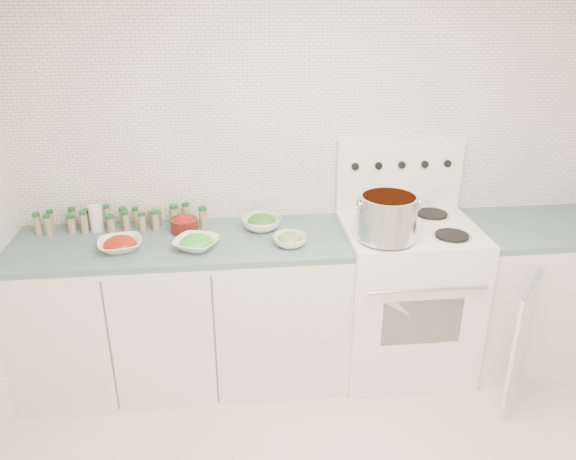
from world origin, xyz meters
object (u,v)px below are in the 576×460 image
(stove, at_px, (404,292))
(bowl_snowpea, at_px, (196,243))
(bowl_tomato, at_px, (120,244))
(stock_pot, at_px, (388,216))

(stove, bearing_deg, bowl_snowpea, -175.02)
(stove, relative_size, bowl_snowpea, 4.55)
(stove, relative_size, bowl_tomato, 5.08)
(bowl_tomato, xyz_separation_m, bowl_snowpea, (0.40, -0.03, 0.00))
(stock_pot, distance_m, bowl_tomato, 1.43)
(bowl_snowpea, bearing_deg, bowl_tomato, 176.28)
(stove, distance_m, bowl_tomato, 1.67)
(stove, bearing_deg, stock_pot, -137.04)
(bowl_tomato, relative_size, bowl_snowpea, 0.90)
(stock_pot, bearing_deg, bowl_tomato, 176.00)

